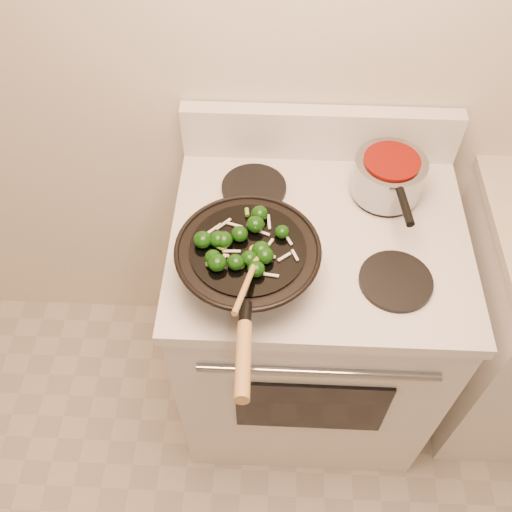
{
  "coord_description": "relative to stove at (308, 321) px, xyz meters",
  "views": [
    {
      "loc": [
        -0.21,
        0.21,
        2.07
      ],
      "look_at": [
        -0.25,
        1.02,
        1.01
      ],
      "focal_mm": 40.0,
      "sensor_mm": 36.0,
      "label": 1
    }
  ],
  "objects": [
    {
      "name": "wooden_spoon",
      "position": [
        -0.16,
        -0.23,
        0.59
      ],
      "size": [
        0.08,
        0.23,
        0.07
      ],
      "color": "#A47B40",
      "rests_on": "wok"
    },
    {
      "name": "stove",
      "position": [
        0.0,
        0.0,
        0.0
      ],
      "size": [
        0.78,
        0.67,
        1.08
      ],
      "color": "silver",
      "rests_on": "ground"
    },
    {
      "name": "wok",
      "position": [
        -0.18,
        -0.16,
        0.52
      ],
      "size": [
        0.34,
        0.57,
        0.17
      ],
      "color": "black",
      "rests_on": "stove"
    },
    {
      "name": "stirfry",
      "position": [
        -0.2,
        -0.16,
        0.58
      ],
      "size": [
        0.24,
        0.2,
        0.04
      ],
      "color": "black",
      "rests_on": "wok"
    },
    {
      "name": "saucepan",
      "position": [
        0.18,
        0.15,
        0.52
      ],
      "size": [
        0.19,
        0.31,
        0.11
      ],
      "color": "gray",
      "rests_on": "stove"
    }
  ]
}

